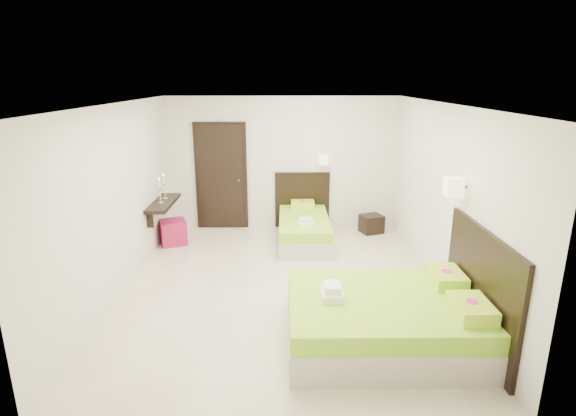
{
  "coord_description": "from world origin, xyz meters",
  "views": [
    {
      "loc": [
        0.05,
        -5.99,
        2.92
      ],
      "look_at": [
        0.1,
        0.3,
        1.1
      ],
      "focal_mm": 28.0,
      "sensor_mm": 36.0,
      "label": 1
    }
  ],
  "objects_px": {
    "bed_double": "(391,317)",
    "nightstand": "(371,224)",
    "bed_single": "(304,226)",
    "ottoman": "(173,232)"
  },
  "relations": [
    {
      "from": "bed_double",
      "to": "nightstand",
      "type": "distance_m",
      "value": 3.86
    },
    {
      "from": "bed_single",
      "to": "bed_double",
      "type": "relative_size",
      "value": 0.84
    },
    {
      "from": "bed_single",
      "to": "ottoman",
      "type": "xyz_separation_m",
      "value": [
        -2.39,
        -0.16,
        -0.05
      ]
    },
    {
      "from": "nightstand",
      "to": "bed_single",
      "type": "bearing_deg",
      "value": 178.78
    },
    {
      "from": "bed_single",
      "to": "nightstand",
      "type": "height_order",
      "value": "bed_single"
    },
    {
      "from": "bed_single",
      "to": "ottoman",
      "type": "height_order",
      "value": "bed_single"
    },
    {
      "from": "nightstand",
      "to": "ottoman",
      "type": "distance_m",
      "value": 3.78
    },
    {
      "from": "bed_double",
      "to": "nightstand",
      "type": "height_order",
      "value": "bed_double"
    },
    {
      "from": "nightstand",
      "to": "ottoman",
      "type": "height_order",
      "value": "ottoman"
    },
    {
      "from": "bed_single",
      "to": "nightstand",
      "type": "bearing_deg",
      "value": 18.1
    }
  ]
}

